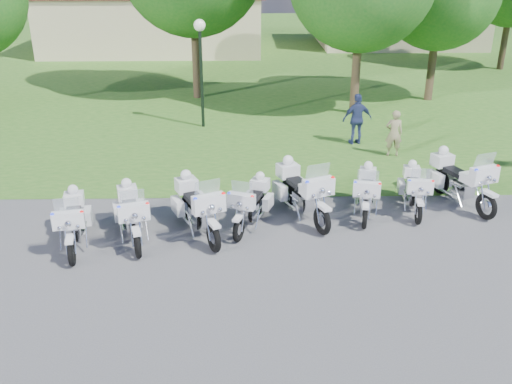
{
  "coord_description": "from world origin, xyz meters",
  "views": [
    {
      "loc": [
        -0.1,
        -11.84,
        6.6
      ],
      "look_at": [
        0.19,
        1.2,
        0.95
      ],
      "focal_mm": 40.0,
      "sensor_mm": 36.0,
      "label": 1
    }
  ],
  "objects_px": {
    "motorcycle_3": "(251,203)",
    "lamp_post": "(200,47)",
    "bystander_a": "(394,133)",
    "motorcycle_1": "(131,214)",
    "motorcycle_7": "(460,179)",
    "motorcycle_0": "(73,221)",
    "motorcycle_5": "(367,191)",
    "motorcycle_4": "(302,191)",
    "bystander_c": "(357,119)",
    "motorcycle_2": "(197,206)",
    "motorcycle_6": "(414,189)"
  },
  "relations": [
    {
      "from": "motorcycle_1",
      "to": "motorcycle_2",
      "type": "xyz_separation_m",
      "value": [
        1.58,
        0.27,
        0.05
      ]
    },
    {
      "from": "bystander_c",
      "to": "motorcycle_1",
      "type": "bearing_deg",
      "value": 36.69
    },
    {
      "from": "motorcycle_1",
      "to": "motorcycle_6",
      "type": "bearing_deg",
      "value": 175.38
    },
    {
      "from": "motorcycle_0",
      "to": "bystander_c",
      "type": "bearing_deg",
      "value": -148.3
    },
    {
      "from": "motorcycle_1",
      "to": "motorcycle_3",
      "type": "relative_size",
      "value": 1.09
    },
    {
      "from": "motorcycle_5",
      "to": "motorcycle_6",
      "type": "xyz_separation_m",
      "value": [
        1.33,
        0.2,
        -0.02
      ]
    },
    {
      "from": "motorcycle_3",
      "to": "lamp_post",
      "type": "height_order",
      "value": "lamp_post"
    },
    {
      "from": "motorcycle_0",
      "to": "motorcycle_2",
      "type": "xyz_separation_m",
      "value": [
        2.89,
        0.58,
        0.07
      ]
    },
    {
      "from": "motorcycle_7",
      "to": "bystander_c",
      "type": "xyz_separation_m",
      "value": [
        -1.88,
        5.23,
        0.19
      ]
    },
    {
      "from": "motorcycle_3",
      "to": "motorcycle_4",
      "type": "distance_m",
      "value": 1.41
    },
    {
      "from": "motorcycle_3",
      "to": "motorcycle_7",
      "type": "distance_m",
      "value": 5.88
    },
    {
      "from": "motorcycle_0",
      "to": "bystander_a",
      "type": "xyz_separation_m",
      "value": [
        9.1,
        6.11,
        0.15
      ]
    },
    {
      "from": "motorcycle_1",
      "to": "motorcycle_2",
      "type": "bearing_deg",
      "value": 173.34
    },
    {
      "from": "motorcycle_6",
      "to": "bystander_a",
      "type": "xyz_separation_m",
      "value": [
        0.48,
        4.29,
        0.19
      ]
    },
    {
      "from": "motorcycle_6",
      "to": "lamp_post",
      "type": "xyz_separation_m",
      "value": [
        -6.18,
        7.86,
        2.51
      ]
    },
    {
      "from": "motorcycle_3",
      "to": "motorcycle_5",
      "type": "xyz_separation_m",
      "value": [
        3.06,
        0.66,
        0.0
      ]
    },
    {
      "from": "motorcycle_7",
      "to": "lamp_post",
      "type": "height_order",
      "value": "lamp_post"
    },
    {
      "from": "motorcycle_3",
      "to": "motorcycle_7",
      "type": "height_order",
      "value": "motorcycle_7"
    },
    {
      "from": "motorcycle_7",
      "to": "bystander_a",
      "type": "distance_m",
      "value": 4.01
    },
    {
      "from": "motorcycle_1",
      "to": "motorcycle_7",
      "type": "xyz_separation_m",
      "value": [
        8.65,
        1.88,
        0.07
      ]
    },
    {
      "from": "motorcycle_1",
      "to": "motorcycle_6",
      "type": "xyz_separation_m",
      "value": [
        7.3,
        1.51,
        -0.06
      ]
    },
    {
      "from": "motorcycle_6",
      "to": "motorcycle_7",
      "type": "distance_m",
      "value": 1.4
    },
    {
      "from": "motorcycle_0",
      "to": "bystander_a",
      "type": "bearing_deg",
      "value": -156.94
    },
    {
      "from": "motorcycle_7",
      "to": "lamp_post",
      "type": "relative_size",
      "value": 0.6
    },
    {
      "from": "motorcycle_0",
      "to": "motorcycle_1",
      "type": "relative_size",
      "value": 0.99
    },
    {
      "from": "motorcycle_2",
      "to": "bystander_a",
      "type": "height_order",
      "value": "motorcycle_2"
    },
    {
      "from": "motorcycle_7",
      "to": "motorcycle_4",
      "type": "bearing_deg",
      "value": -11.01
    },
    {
      "from": "bystander_a",
      "to": "motorcycle_1",
      "type": "bearing_deg",
      "value": 41.56
    },
    {
      "from": "motorcycle_3",
      "to": "motorcycle_4",
      "type": "relative_size",
      "value": 0.85
    },
    {
      "from": "motorcycle_0",
      "to": "lamp_post",
      "type": "distance_m",
      "value": 10.28
    },
    {
      "from": "motorcycle_2",
      "to": "motorcycle_4",
      "type": "height_order",
      "value": "motorcycle_4"
    },
    {
      "from": "motorcycle_4",
      "to": "bystander_c",
      "type": "height_order",
      "value": "bystander_c"
    },
    {
      "from": "bystander_a",
      "to": "bystander_c",
      "type": "relative_size",
      "value": 0.87
    },
    {
      "from": "motorcycle_3",
      "to": "bystander_c",
      "type": "distance_m",
      "value": 7.54
    },
    {
      "from": "motorcycle_7",
      "to": "lamp_post",
      "type": "distance_m",
      "value": 10.88
    },
    {
      "from": "motorcycle_0",
      "to": "motorcycle_5",
      "type": "xyz_separation_m",
      "value": [
        7.28,
        1.63,
        -0.02
      ]
    },
    {
      "from": "motorcycle_1",
      "to": "motorcycle_3",
      "type": "bearing_deg",
      "value": 176.31
    },
    {
      "from": "motorcycle_0",
      "to": "motorcycle_3",
      "type": "distance_m",
      "value": 4.33
    },
    {
      "from": "motorcycle_5",
      "to": "motorcycle_1",
      "type": "bearing_deg",
      "value": 24.93
    },
    {
      "from": "bystander_c",
      "to": "bystander_a",
      "type": "bearing_deg",
      "value": 117.85
    },
    {
      "from": "motorcycle_2",
      "to": "motorcycle_6",
      "type": "distance_m",
      "value": 5.86
    },
    {
      "from": "motorcycle_0",
      "to": "motorcycle_3",
      "type": "xyz_separation_m",
      "value": [
        4.22,
        0.97,
        -0.03
      ]
    },
    {
      "from": "bystander_a",
      "to": "bystander_c",
      "type": "distance_m",
      "value": 1.66
    },
    {
      "from": "motorcycle_2",
      "to": "motorcycle_5",
      "type": "xyz_separation_m",
      "value": [
        4.39,
        1.05,
        -0.09
      ]
    },
    {
      "from": "motorcycle_2",
      "to": "lamp_post",
      "type": "xyz_separation_m",
      "value": [
        -0.45,
        9.1,
        2.4
      ]
    },
    {
      "from": "motorcycle_1",
      "to": "motorcycle_2",
      "type": "relative_size",
      "value": 0.97
    },
    {
      "from": "motorcycle_3",
      "to": "motorcycle_4",
      "type": "xyz_separation_m",
      "value": [
        1.32,
        0.48,
        0.12
      ]
    },
    {
      "from": "motorcycle_4",
      "to": "motorcycle_7",
      "type": "xyz_separation_m",
      "value": [
        4.43,
        0.75,
        -0.01
      ]
    },
    {
      "from": "motorcycle_1",
      "to": "motorcycle_0",
      "type": "bearing_deg",
      "value": -2.88
    },
    {
      "from": "lamp_post",
      "to": "motorcycle_5",
      "type": "bearing_deg",
      "value": -58.98
    }
  ]
}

